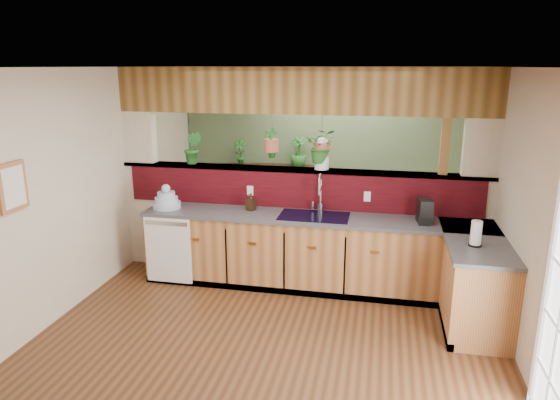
% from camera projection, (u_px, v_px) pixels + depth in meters
% --- Properties ---
extents(ground, '(4.60, 7.00, 0.01)m').
position_uv_depth(ground, '(276.00, 323.00, 5.24)').
color(ground, '#4F2F18').
rests_on(ground, ground).
extents(ceiling, '(4.60, 7.00, 0.01)m').
position_uv_depth(ceiling, '(275.00, 67.00, 4.56)').
color(ceiling, brown).
rests_on(ceiling, ground).
extents(wall_back, '(4.60, 0.02, 2.60)m').
position_uv_depth(wall_back, '(321.00, 148.00, 8.20)').
color(wall_back, beige).
rests_on(wall_back, ground).
extents(wall_left, '(0.02, 7.00, 2.60)m').
position_uv_depth(wall_left, '(67.00, 192.00, 5.35)').
color(wall_left, beige).
rests_on(wall_left, ground).
extents(wall_right, '(0.02, 7.00, 2.60)m').
position_uv_depth(wall_right, '(527.00, 218.00, 4.44)').
color(wall_right, beige).
rests_on(wall_right, ground).
extents(pass_through_partition, '(4.60, 0.21, 2.60)m').
position_uv_depth(pass_through_partition, '(301.00, 184.00, 6.19)').
color(pass_through_partition, beige).
rests_on(pass_through_partition, ground).
extents(pass_through_ledge, '(4.60, 0.21, 0.04)m').
position_uv_depth(pass_through_ledge, '(299.00, 170.00, 6.15)').
color(pass_through_ledge, brown).
rests_on(pass_through_ledge, ground).
extents(header_beam, '(4.60, 0.15, 0.55)m').
position_uv_depth(header_beam, '(300.00, 91.00, 5.91)').
color(header_beam, brown).
rests_on(header_beam, ground).
extents(sage_backwall, '(4.55, 0.02, 2.55)m').
position_uv_depth(sage_backwall, '(321.00, 148.00, 8.19)').
color(sage_backwall, '#536A48').
rests_on(sage_backwall, ground).
extents(countertop, '(4.14, 1.52, 0.90)m').
position_uv_depth(countertop, '(362.00, 259.00, 5.78)').
color(countertop, '#965F34').
rests_on(countertop, ground).
extents(dishwasher, '(0.58, 0.03, 0.82)m').
position_uv_depth(dishwasher, '(168.00, 250.00, 6.03)').
color(dishwasher, white).
rests_on(dishwasher, ground).
extents(navy_sink, '(0.82, 0.50, 0.18)m').
position_uv_depth(navy_sink, '(314.00, 222.00, 5.89)').
color(navy_sink, black).
rests_on(navy_sink, countertop).
extents(framed_print, '(0.04, 0.35, 0.45)m').
position_uv_depth(framed_print, '(13.00, 187.00, 4.52)').
color(framed_print, '#965F34').
rests_on(framed_print, wall_left).
extents(faucet, '(0.21, 0.21, 0.49)m').
position_uv_depth(faucet, '(320.00, 192.00, 5.94)').
color(faucet, '#B7B7B2').
rests_on(faucet, countertop).
extents(dish_stack, '(0.35, 0.35, 0.30)m').
position_uv_depth(dish_stack, '(167.00, 201.00, 6.19)').
color(dish_stack, '#AAC0DC').
rests_on(dish_stack, countertop).
extents(soap_dispenser, '(0.13, 0.13, 0.21)m').
position_uv_depth(soap_dispenser, '(251.00, 202.00, 6.09)').
color(soap_dispenser, '#382414').
rests_on(soap_dispenser, countertop).
extents(coffee_maker, '(0.15, 0.25, 0.27)m').
position_uv_depth(coffee_maker, '(425.00, 212.00, 5.59)').
color(coffee_maker, black).
rests_on(coffee_maker, countertop).
extents(paper_towel, '(0.13, 0.13, 0.27)m').
position_uv_depth(paper_towel, '(476.00, 234.00, 4.87)').
color(paper_towel, black).
rests_on(paper_towel, countertop).
extents(glass_jar, '(0.18, 0.18, 0.39)m').
position_uv_depth(glass_jar, '(322.00, 153.00, 6.04)').
color(glass_jar, silver).
rests_on(glass_jar, pass_through_ledge).
extents(ledge_plant_left, '(0.25, 0.21, 0.42)m').
position_uv_depth(ledge_plant_left, '(193.00, 148.00, 6.37)').
color(ledge_plant_left, '#205A20').
rests_on(ledge_plant_left, pass_through_ledge).
extents(hanging_plant_a, '(0.24, 0.20, 0.50)m').
position_uv_depth(hanging_plant_a, '(271.00, 133.00, 6.11)').
color(hanging_plant_a, brown).
rests_on(hanging_plant_a, header_beam).
extents(hanging_plant_b, '(0.40, 0.35, 0.54)m').
position_uv_depth(hanging_plant_b, '(322.00, 131.00, 5.97)').
color(hanging_plant_b, brown).
rests_on(hanging_plant_b, header_beam).
extents(shelving_console, '(1.63, 0.78, 1.05)m').
position_uv_depth(shelving_console, '(266.00, 196.00, 8.35)').
color(shelving_console, black).
rests_on(shelving_console, ground).
extents(shelf_plant_a, '(0.22, 0.16, 0.41)m').
position_uv_depth(shelf_plant_a, '(240.00, 152.00, 8.24)').
color(shelf_plant_a, '#205A20').
rests_on(shelf_plant_a, shelving_console).
extents(shelf_plant_b, '(0.34, 0.34, 0.49)m').
position_uv_depth(shelf_plant_b, '(298.00, 152.00, 8.04)').
color(shelf_plant_b, '#205A20').
rests_on(shelf_plant_b, shelving_console).
extents(floor_plant, '(0.75, 0.67, 0.78)m').
position_uv_depth(floor_plant, '(349.00, 227.00, 7.12)').
color(floor_plant, '#205A20').
rests_on(floor_plant, ground).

